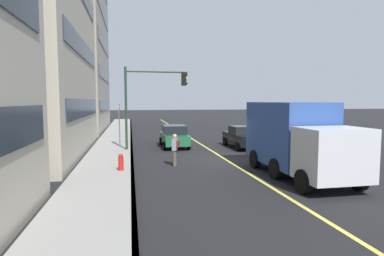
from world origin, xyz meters
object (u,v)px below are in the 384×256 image
object	(u,v)px
pedestrian_with_backpack	(175,147)
truck_blue	(296,137)
fire_hydrant	(121,164)
street_sign_post	(119,123)
car_green	(174,136)
car_black	(243,137)
traffic_light_mast	(150,94)

from	to	relation	value
pedestrian_with_backpack	truck_blue	bearing A→B (deg)	-121.82
pedestrian_with_backpack	fire_hydrant	size ratio (longest dim) A/B	1.78
truck_blue	street_sign_post	size ratio (longest dim) A/B	2.11
car_green	street_sign_post	size ratio (longest dim) A/B	1.29
car_black	street_sign_post	size ratio (longest dim) A/B	1.34
car_black	truck_blue	bearing A→B (deg)	175.72
car_black	pedestrian_with_backpack	distance (m)	7.88
traffic_light_mast	street_sign_post	xyz separation A→B (m)	(1.58, 2.12, -2.01)
traffic_light_mast	street_sign_post	size ratio (longest dim) A/B	1.77
truck_blue	fire_hydrant	world-z (taller)	truck_blue
fire_hydrant	pedestrian_with_backpack	bearing A→B (deg)	-66.04
car_green	fire_hydrant	world-z (taller)	car_green
pedestrian_with_backpack	fire_hydrant	world-z (taller)	pedestrian_with_backpack
traffic_light_mast	fire_hydrant	world-z (taller)	traffic_light_mast
truck_blue	traffic_light_mast	xyz separation A→B (m)	(8.39, 5.95, 2.12)
car_black	traffic_light_mast	xyz separation A→B (m)	(-0.20, 6.59, 3.08)
car_green	pedestrian_with_backpack	xyz separation A→B (m)	(-6.72, 0.89, 0.16)
truck_blue	fire_hydrant	bearing A→B (deg)	76.08
car_green	traffic_light_mast	xyz separation A→B (m)	(-1.47, 1.79, 3.05)
pedestrian_with_backpack	street_sign_post	distance (m)	7.52
car_black	traffic_light_mast	size ratio (longest dim) A/B	0.75
car_green	traffic_light_mast	size ratio (longest dim) A/B	0.73
street_sign_post	car_black	bearing A→B (deg)	-99.03
car_black	truck_blue	size ratio (longest dim) A/B	0.63
car_green	truck_blue	xyz separation A→B (m)	(-9.85, -4.16, 0.92)
car_green	street_sign_post	distance (m)	4.04
car_green	fire_hydrant	size ratio (longest dim) A/B	4.35
car_black	traffic_light_mast	bearing A→B (deg)	91.71
car_green	pedestrian_with_backpack	bearing A→B (deg)	172.49
pedestrian_with_backpack	fire_hydrant	distance (m)	3.02
car_green	traffic_light_mast	distance (m)	3.83
traffic_light_mast	pedestrian_with_backpack	bearing A→B (deg)	-170.25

